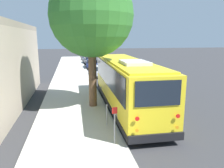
% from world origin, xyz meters
% --- Properties ---
extents(ground_plane, '(160.00, 160.00, 0.00)m').
position_xyz_m(ground_plane, '(0.00, 0.00, 0.00)').
color(ground_plane, '#333335').
extents(sidewalk_slab, '(80.00, 4.18, 0.15)m').
position_xyz_m(sidewalk_slab, '(0.00, 3.61, 0.07)').
color(sidewalk_slab, beige).
rests_on(sidewalk_slab, ground).
extents(curb_strip, '(80.00, 0.14, 0.15)m').
position_xyz_m(curb_strip, '(0.00, 1.45, 0.07)').
color(curb_strip, '#AAA69D').
rests_on(curb_strip, ground).
extents(shuttle_bus, '(11.41, 2.70, 3.37)m').
position_xyz_m(shuttle_bus, '(0.35, 0.10, 1.81)').
color(shuttle_bus, yellow).
rests_on(shuttle_bus, ground).
extents(parked_sedan_silver, '(4.65, 1.83, 1.26)m').
position_xyz_m(parked_sedan_silver, '(13.04, 0.17, 0.58)').
color(parked_sedan_silver, '#A8AAAF').
rests_on(parked_sedan_silver, ground).
extents(parked_sedan_navy, '(4.54, 2.01, 1.31)m').
position_xyz_m(parked_sedan_navy, '(20.40, 0.40, 0.61)').
color(parked_sedan_navy, '#19234C').
rests_on(parked_sedan_navy, ground).
extents(parked_sedan_gray, '(4.36, 2.08, 1.27)m').
position_xyz_m(parked_sedan_gray, '(26.07, 0.39, 0.59)').
color(parked_sedan_gray, slate).
rests_on(parked_sedan_gray, ground).
extents(parked_sedan_blue, '(4.40, 1.79, 1.32)m').
position_xyz_m(parked_sedan_blue, '(31.97, 0.22, 0.61)').
color(parked_sedan_blue, navy).
rests_on(parked_sedan_blue, ground).
extents(street_tree, '(5.24, 5.24, 9.25)m').
position_xyz_m(street_tree, '(0.90, 2.24, 6.34)').
color(street_tree, brown).
rests_on(street_tree, sidewalk_slab).
extents(sign_post_near, '(0.06, 0.22, 1.63)m').
position_xyz_m(sign_post_near, '(-4.75, 1.87, 0.99)').
color(sign_post_near, gray).
rests_on(sign_post_near, sidewalk_slab).
extents(sign_post_far, '(0.06, 0.06, 1.14)m').
position_xyz_m(sign_post_far, '(-2.72, 1.87, 0.72)').
color(sign_post_far, gray).
rests_on(sign_post_far, sidewalk_slab).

